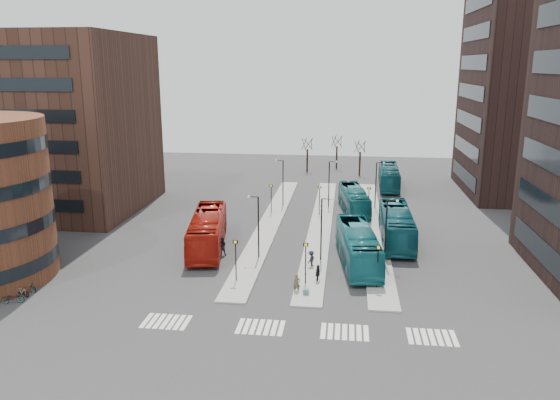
# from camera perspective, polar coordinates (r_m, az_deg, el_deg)

# --- Properties ---
(ground) EXTENTS (160.00, 160.00, 0.00)m
(ground) POSITION_cam_1_polar(r_m,az_deg,el_deg) (36.58, -1.46, -16.06)
(ground) COLOR #2D2D2F
(ground) RESTS_ON ground
(island_left) EXTENTS (2.50, 45.00, 0.15)m
(island_left) POSITION_cam_1_polar(r_m,az_deg,el_deg) (64.54, -1.05, -2.39)
(island_left) COLOR gray
(island_left) RESTS_ON ground
(island_mid) EXTENTS (2.50, 45.00, 0.15)m
(island_mid) POSITION_cam_1_polar(r_m,az_deg,el_deg) (64.00, 4.28, -2.57)
(island_mid) COLOR gray
(island_mid) RESTS_ON ground
(island_right) EXTENTS (2.50, 45.00, 0.15)m
(island_right) POSITION_cam_1_polar(r_m,az_deg,el_deg) (64.02, 9.65, -2.73)
(island_right) COLOR gray
(island_right) RESTS_ON ground
(suitcase) EXTENTS (0.49, 0.40, 0.58)m
(suitcase) POSITION_cam_1_polar(r_m,az_deg,el_deg) (44.97, 2.73, -9.63)
(suitcase) COLOR navy
(suitcase) RESTS_ON ground
(red_bus) EXTENTS (5.19, 13.55, 3.68)m
(red_bus) POSITION_cam_1_polar(r_m,az_deg,el_deg) (56.05, -7.58, -3.20)
(red_bus) COLOR #A5180C
(red_bus) RESTS_ON ground
(teal_bus_a) EXTENTS (4.42, 12.81, 3.50)m
(teal_bus_a) POSITION_cam_1_polar(r_m,az_deg,el_deg) (51.88, 8.13, -4.75)
(teal_bus_a) COLOR #166871
(teal_bus_a) RESTS_ON ground
(teal_bus_b) EXTENTS (4.18, 11.47, 3.12)m
(teal_bus_b) POSITION_cam_1_polar(r_m,az_deg,el_deg) (69.75, 7.72, 0.00)
(teal_bus_b) COLOR #146065
(teal_bus_b) RESTS_ON ground
(teal_bus_c) EXTENTS (3.01, 12.86, 3.58)m
(teal_bus_c) POSITION_cam_1_polar(r_m,az_deg,el_deg) (58.85, 12.05, -2.60)
(teal_bus_c) COLOR #135461
(teal_bus_c) RESTS_ON ground
(teal_bus_d) EXTENTS (3.19, 12.14, 3.36)m
(teal_bus_d) POSITION_cam_1_polar(r_m,az_deg,el_deg) (84.36, 11.32, 2.39)
(teal_bus_d) COLOR #124E5A
(teal_bus_d) RESTS_ON ground
(traveller) EXTENTS (0.66, 0.52, 1.60)m
(traveller) POSITION_cam_1_polar(r_m,az_deg,el_deg) (45.33, 1.77, -8.73)
(traveller) COLOR brown
(traveller) RESTS_ON ground
(commuter_a) EXTENTS (1.03, 0.87, 1.86)m
(commuter_a) POSITION_cam_1_polar(r_m,az_deg,el_deg) (54.04, -6.08, -4.83)
(commuter_a) COLOR black
(commuter_a) RESTS_ON ground
(commuter_b) EXTENTS (0.66, 1.02, 1.62)m
(commuter_b) POSITION_cam_1_polar(r_m,az_deg,el_deg) (47.37, 3.98, -7.71)
(commuter_b) COLOR black
(commuter_b) RESTS_ON ground
(commuter_c) EXTENTS (0.96, 1.20, 1.62)m
(commuter_c) POSITION_cam_1_polar(r_m,az_deg,el_deg) (50.75, 3.27, -6.19)
(commuter_c) COLOR black
(commuter_c) RESTS_ON ground
(bicycle_near) EXTENTS (1.81, 1.09, 0.90)m
(bicycle_near) POSITION_cam_1_polar(r_m,az_deg,el_deg) (48.38, -26.16, -9.18)
(bicycle_near) COLOR gray
(bicycle_near) RESTS_ON ground
(bicycle_mid) EXTENTS (1.53, 0.77, 0.89)m
(bicycle_mid) POSITION_cam_1_polar(r_m,az_deg,el_deg) (49.34, -25.38, -8.65)
(bicycle_mid) COLOR gray
(bicycle_mid) RESTS_ON ground
(bicycle_far) EXTENTS (1.64, 0.98, 0.81)m
(bicycle_far) POSITION_cam_1_polar(r_m,az_deg,el_deg) (50.16, -24.74, -8.26)
(bicycle_far) COLOR gray
(bicycle_far) RESTS_ON ground
(crosswalk_stripes) EXTENTS (22.35, 2.40, 0.01)m
(crosswalk_stripes) POSITION_cam_1_polar(r_m,az_deg,el_deg) (39.88, 1.97, -13.34)
(crosswalk_stripes) COLOR silver
(crosswalk_stripes) RESTS_ON ground
(office_block) EXTENTS (25.00, 20.12, 22.00)m
(office_block) POSITION_cam_1_polar(r_m,az_deg,el_deg) (76.26, -23.76, 7.35)
(office_block) COLOR #41271E
(office_block) RESTS_ON ground
(tower_far) EXTENTS (20.12, 20.00, 30.00)m
(tower_far) POSITION_cam_1_polar(r_m,az_deg,el_deg) (85.77, 26.00, 10.44)
(tower_far) COLOR black
(tower_far) RESTS_ON ground
(sign_poles) EXTENTS (12.45, 22.12, 3.65)m
(sign_poles) POSITION_cam_1_polar(r_m,az_deg,el_deg) (56.66, 3.56, -2.31)
(sign_poles) COLOR black
(sign_poles) RESTS_ON ground
(lamp_posts) EXTENTS (14.04, 20.24, 6.12)m
(lamp_posts) POSITION_cam_1_polar(r_m,az_deg,el_deg) (61.13, 4.84, 0.03)
(lamp_posts) COLOR black
(lamp_posts) RESTS_ON ground
(bare_trees) EXTENTS (10.97, 8.14, 5.90)m
(bare_trees) POSITION_cam_1_polar(r_m,az_deg,el_deg) (95.26, 5.70, 4.55)
(bare_trees) COLOR black
(bare_trees) RESTS_ON ground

